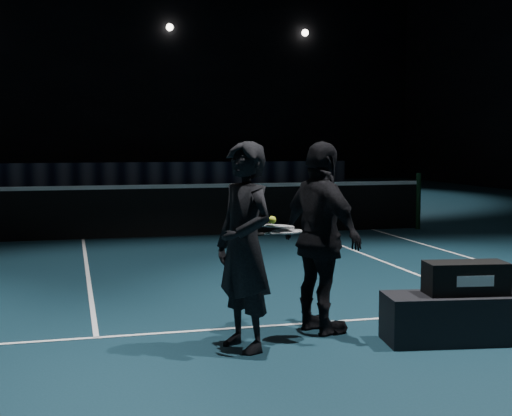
# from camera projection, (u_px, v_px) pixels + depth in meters

# --- Properties ---
(floor) EXTENTS (36.00, 36.00, 0.00)m
(floor) POSITION_uv_depth(u_px,v_px,m) (83.00, 240.00, 12.39)
(floor) COLOR black
(floor) RESTS_ON ground
(wall_back) EXTENTS (30.00, 0.00, 30.00)m
(wall_back) POSITION_uv_depth(u_px,v_px,m) (72.00, 61.00, 29.27)
(wall_back) COLOR black
(wall_back) RESTS_ON ground
(court_lines) EXTENTS (10.98, 23.78, 0.01)m
(court_lines) POSITION_uv_depth(u_px,v_px,m) (83.00, 240.00, 12.39)
(court_lines) COLOR white
(court_lines) RESTS_ON floor
(net_post_right) EXTENTS (0.10, 0.10, 1.10)m
(net_post_right) POSITION_uv_depth(u_px,v_px,m) (418.00, 201.00, 13.95)
(net_post_right) COLOR black
(net_post_right) RESTS_ON floor
(net_mesh) EXTENTS (12.80, 0.02, 0.86)m
(net_mesh) POSITION_uv_depth(u_px,v_px,m) (83.00, 215.00, 12.35)
(net_mesh) COLOR black
(net_mesh) RESTS_ON floor
(net_tape) EXTENTS (12.80, 0.03, 0.07)m
(net_tape) POSITION_uv_depth(u_px,v_px,m) (82.00, 188.00, 12.31)
(net_tape) COLOR white
(net_tape) RESTS_ON net_mesh
(sponsor_backdrop) EXTENTS (22.00, 0.15, 0.90)m
(sponsor_backdrop) POSITION_uv_depth(u_px,v_px,m) (76.00, 175.00, 27.28)
(sponsor_backdrop) COLOR black
(sponsor_backdrop) RESTS_ON floor
(fixtures_far) EXTENTS (20.00, 0.30, 0.30)m
(fixtures_far) POSITION_uv_depth(u_px,v_px,m) (72.00, 23.00, 28.94)
(fixtures_far) COLOR white
(fixtures_far) RESTS_ON wall_back
(player_bench) EXTENTS (1.44, 0.66, 0.41)m
(player_bench) POSITION_uv_depth(u_px,v_px,m) (465.00, 318.00, 6.11)
(player_bench) COLOR black
(player_bench) RESTS_ON floor
(racket_bag) EXTENTS (0.73, 0.39, 0.28)m
(racket_bag) POSITION_uv_depth(u_px,v_px,m) (466.00, 278.00, 6.08)
(racket_bag) COLOR black
(racket_bag) RESTS_ON player_bench
(bag_signature) EXTENTS (0.32, 0.05, 0.09)m
(bag_signature) POSITION_uv_depth(u_px,v_px,m) (475.00, 281.00, 5.93)
(bag_signature) COLOR white
(bag_signature) RESTS_ON racket_bag
(player_a) EXTENTS (0.62, 0.74, 1.72)m
(player_a) POSITION_uv_depth(u_px,v_px,m) (244.00, 246.00, 5.82)
(player_a) COLOR black
(player_a) RESTS_ON floor
(player_b) EXTENTS (0.72, 1.09, 1.72)m
(player_b) POSITION_uv_depth(u_px,v_px,m) (321.00, 238.00, 6.33)
(player_b) COLOR black
(player_b) RESTS_ON floor
(racket_lower) EXTENTS (0.71, 0.46, 0.03)m
(racket_lower) POSITION_uv_depth(u_px,v_px,m) (287.00, 232.00, 6.09)
(racket_lower) COLOR black
(racket_lower) RESTS_ON player_a
(racket_upper) EXTENTS (0.71, 0.50, 0.10)m
(racket_upper) POSITION_uv_depth(u_px,v_px,m) (279.00, 226.00, 6.08)
(racket_upper) COLOR black
(racket_upper) RESTS_ON player_b
(tennis_balls) EXTENTS (0.12, 0.10, 0.12)m
(tennis_balls) POSITION_uv_depth(u_px,v_px,m) (269.00, 218.00, 5.96)
(tennis_balls) COLOR #CADC2E
(tennis_balls) RESTS_ON racket_upper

